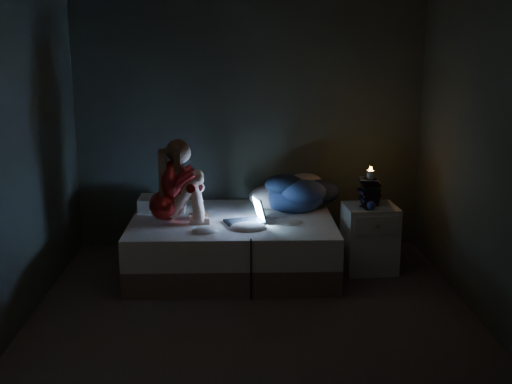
{
  "coord_description": "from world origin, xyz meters",
  "views": [
    {
      "loc": [
        -0.11,
        -4.85,
        2.2
      ],
      "look_at": [
        0.05,
        1.0,
        0.8
      ],
      "focal_mm": 45.65,
      "sensor_mm": 36.0,
      "label": 1
    }
  ],
  "objects_px": {
    "candle": "(371,173)",
    "phone": "(365,208)",
    "laptop": "(244,210)",
    "nightstand": "(369,238)",
    "bed": "(233,244)",
    "woman": "(165,181)"
  },
  "relations": [
    {
      "from": "bed",
      "to": "laptop",
      "type": "relative_size",
      "value": 5.45
    },
    {
      "from": "nightstand",
      "to": "phone",
      "type": "height_order",
      "value": "phone"
    },
    {
      "from": "laptop",
      "to": "nightstand",
      "type": "xyz_separation_m",
      "value": [
        1.2,
        0.14,
        -0.33
      ]
    },
    {
      "from": "bed",
      "to": "woman",
      "type": "relative_size",
      "value": 2.43
    },
    {
      "from": "candle",
      "to": "phone",
      "type": "bearing_deg",
      "value": -113.74
    },
    {
      "from": "laptop",
      "to": "nightstand",
      "type": "distance_m",
      "value": 1.25
    },
    {
      "from": "bed",
      "to": "phone",
      "type": "bearing_deg",
      "value": -5.59
    },
    {
      "from": "bed",
      "to": "woman",
      "type": "bearing_deg",
      "value": -166.84
    },
    {
      "from": "laptop",
      "to": "phone",
      "type": "distance_m",
      "value": 1.13
    },
    {
      "from": "candle",
      "to": "phone",
      "type": "relative_size",
      "value": 0.57
    },
    {
      "from": "laptop",
      "to": "nightstand",
      "type": "bearing_deg",
      "value": -10.88
    },
    {
      "from": "candle",
      "to": "woman",
      "type": "bearing_deg",
      "value": -174.68
    },
    {
      "from": "phone",
      "to": "candle",
      "type": "bearing_deg",
      "value": 54.16
    },
    {
      "from": "bed",
      "to": "nightstand",
      "type": "height_order",
      "value": "nightstand"
    },
    {
      "from": "woman",
      "to": "nightstand",
      "type": "xyz_separation_m",
      "value": [
        1.92,
        0.11,
        -0.59
      ]
    },
    {
      "from": "bed",
      "to": "candle",
      "type": "relative_size",
      "value": 23.8
    },
    {
      "from": "nightstand",
      "to": "phone",
      "type": "bearing_deg",
      "value": -133.52
    },
    {
      "from": "bed",
      "to": "phone",
      "type": "height_order",
      "value": "phone"
    },
    {
      "from": "laptop",
      "to": "candle",
      "type": "xyz_separation_m",
      "value": [
        1.2,
        0.21,
        0.3
      ]
    },
    {
      "from": "woman",
      "to": "bed",
      "type": "bearing_deg",
      "value": 9.02
    },
    {
      "from": "nightstand",
      "to": "candle",
      "type": "relative_size",
      "value": 8.04
    },
    {
      "from": "bed",
      "to": "phone",
      "type": "xyz_separation_m",
      "value": [
        1.24,
        -0.12,
        0.39
      ]
    }
  ]
}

